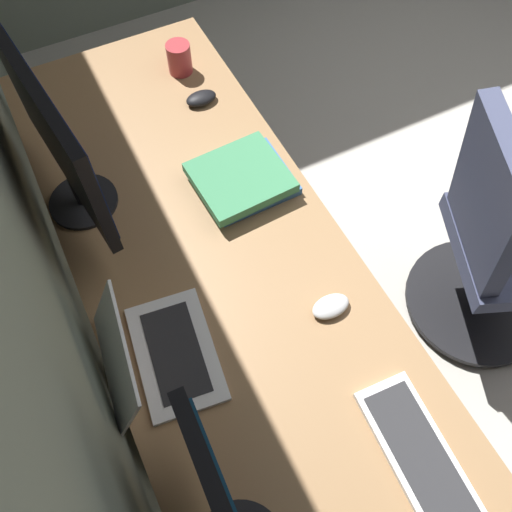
# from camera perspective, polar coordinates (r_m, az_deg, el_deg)

# --- Properties ---
(desk) EXTENTS (2.31, 0.73, 0.73)m
(desk) POSITION_cam_1_polar(r_m,az_deg,el_deg) (1.49, -1.73, -6.22)
(desk) COLOR #936D47
(desk) RESTS_ON ground
(drawer_pedestal) EXTENTS (0.40, 0.51, 0.69)m
(drawer_pedestal) POSITION_cam_1_polar(r_m,az_deg,el_deg) (1.76, -0.81, -13.55)
(drawer_pedestal) COLOR #936D47
(drawer_pedestal) RESTS_ON ground
(monitor_primary) EXTENTS (0.57, 0.20, 0.47)m
(monitor_primary) POSITION_cam_1_polar(r_m,az_deg,el_deg) (1.49, -20.25, 11.47)
(monitor_primary) COLOR black
(monitor_primary) RESTS_ON desk
(laptop_leftmost) EXTENTS (0.35, 0.31, 0.18)m
(laptop_leftmost) POSITION_cam_1_polar(r_m,az_deg,el_deg) (1.36, -10.81, -10.16)
(laptop_leftmost) COLOR white
(laptop_leftmost) RESTS_ON desk
(keyboard_main) EXTENTS (0.43, 0.16, 0.02)m
(keyboard_main) POSITION_cam_1_polar(r_m,az_deg,el_deg) (1.36, 17.42, -20.42)
(keyboard_main) COLOR silver
(keyboard_main) RESTS_ON desk
(mouse_main) EXTENTS (0.06, 0.10, 0.03)m
(mouse_main) POSITION_cam_1_polar(r_m,az_deg,el_deg) (1.43, 7.85, -5.26)
(mouse_main) COLOR silver
(mouse_main) RESTS_ON desk
(mouse_spare) EXTENTS (0.06, 0.10, 0.03)m
(mouse_spare) POSITION_cam_1_polar(r_m,az_deg,el_deg) (1.88, -5.78, 16.17)
(mouse_spare) COLOR black
(mouse_spare) RESTS_ON desk
(book_stack_near) EXTENTS (0.25, 0.29, 0.06)m
(book_stack_near) POSITION_cam_1_polar(r_m,az_deg,el_deg) (1.62, -1.38, 8.11)
(book_stack_near) COLOR #38669E
(book_stack_near) RESTS_ON desk
(coffee_mug) EXTENTS (0.12, 0.08, 0.11)m
(coffee_mug) POSITION_cam_1_polar(r_m,az_deg,el_deg) (1.98, -8.10, 19.93)
(coffee_mug) COLOR #A53338
(coffee_mug) RESTS_ON desk
(office_chair) EXTENTS (0.57, 0.61, 0.97)m
(office_chair) POSITION_cam_1_polar(r_m,az_deg,el_deg) (2.01, 23.95, 0.74)
(office_chair) COLOR #383D56
(office_chair) RESTS_ON ground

